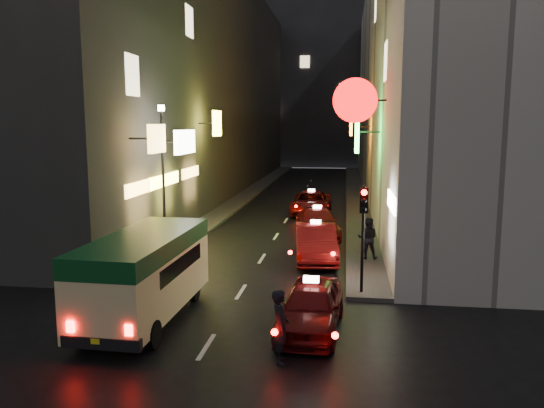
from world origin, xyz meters
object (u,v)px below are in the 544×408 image
at_px(minibus, 145,267).
at_px(taxi_near, 311,303).
at_px(pedestrian_crossing, 280,321).
at_px(lamp_post, 163,169).
at_px(traffic_light, 363,216).

xyz_separation_m(minibus, taxi_near, (4.73, -0.13, -0.79)).
relative_size(minibus, pedestrian_crossing, 2.93).
height_order(taxi_near, lamp_post, lamp_post).
relative_size(pedestrian_crossing, traffic_light, 0.57).
bearing_deg(lamp_post, pedestrian_crossing, -57.29).
xyz_separation_m(minibus, lamp_post, (-2.02, 7.41, 2.14)).
bearing_deg(traffic_light, lamp_post, 151.09).
bearing_deg(minibus, lamp_post, 105.21).
bearing_deg(traffic_light, pedestrian_crossing, -112.07).
bearing_deg(minibus, taxi_near, -1.55).
distance_m(taxi_near, lamp_post, 10.54).
relative_size(minibus, traffic_light, 1.67).
distance_m(taxi_near, pedestrian_crossing, 2.13).
xyz_separation_m(taxi_near, pedestrian_crossing, (-0.59, -2.04, 0.21)).
distance_m(minibus, pedestrian_crossing, 4.71).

